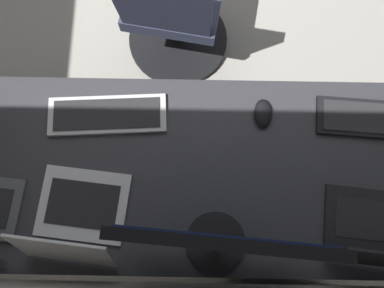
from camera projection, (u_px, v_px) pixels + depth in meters
name	position (u px, v px, depth m)	size (l,w,h in m)	color
desk	(192.00, 175.00, 1.42)	(2.13, 0.69, 0.73)	#38383D
drawer_pedestal	(258.00, 194.00, 1.72)	(0.40, 0.51, 0.69)	#38383D
monitor_primary	(221.00, 242.00, 1.04)	(0.57, 0.20, 0.46)	black
laptop_left	(383.00, 236.00, 1.25)	(0.37, 0.28, 0.21)	black
laptop_center	(76.00, 222.00, 1.26)	(0.33, 0.33, 0.24)	white
keyboard_main	(107.00, 115.00, 1.39)	(0.43, 0.16, 0.02)	silver
keyboard_spare	(376.00, 119.00, 1.39)	(0.43, 0.17, 0.02)	black
mouse_main	(263.00, 113.00, 1.38)	(0.06, 0.10, 0.03)	black
office_chair	(172.00, 9.00, 1.81)	(0.56, 0.58, 0.97)	#383D56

